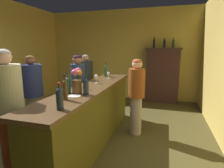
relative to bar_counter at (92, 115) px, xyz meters
name	(u,v)px	position (x,y,z in m)	size (l,w,h in m)	color
floor	(69,148)	(-0.32, -0.28, -0.53)	(9.25, 9.25, 0.00)	#48411F
wall_back	(121,55)	(-0.32, 3.34, 0.95)	(5.12, 0.12, 2.95)	gold
bar_counter	(92,115)	(0.00, 0.00, 0.00)	(0.58, 3.17, 1.05)	#484113
display_cabinet	(162,74)	(1.09, 3.07, 0.36)	(1.07, 0.36, 1.71)	#39211F
wine_bottle_pinot	(106,70)	(-0.14, 1.16, 0.67)	(0.07, 0.07, 0.33)	#264C29
wine_bottle_syrah	(65,89)	(0.01, -0.86, 0.66)	(0.06, 0.06, 0.33)	#442E17
wine_bottle_chardonnay	(86,86)	(0.15, -0.54, 0.65)	(0.08, 0.08, 0.28)	#1D2739
wine_bottle_riesling	(60,98)	(0.15, -1.21, 0.65)	(0.08, 0.08, 0.29)	#1B2638
wine_bottle_rose	(68,84)	(-0.14, -0.54, 0.65)	(0.08, 0.08, 0.31)	#254A33
wine_bottle_malbec	(79,81)	(-0.14, -0.18, 0.65)	(0.07, 0.07, 0.28)	black
wine_glass_front	(108,74)	(0.02, 0.88, 0.62)	(0.07, 0.07, 0.15)	white
wine_glass_mid	(106,71)	(-0.20, 1.39, 0.61)	(0.07, 0.07, 0.14)	white
wine_glass_rear	(96,77)	(-0.04, 0.31, 0.64)	(0.06, 0.06, 0.17)	white
flower_arrangement	(77,82)	(0.00, -0.53, 0.69)	(0.16, 0.19, 0.37)	#50351A
cheese_plate	(75,96)	(0.04, -0.68, 0.53)	(0.17, 0.17, 0.01)	white
display_bottle_left	(154,43)	(0.80, 3.07, 1.33)	(0.07, 0.07, 0.35)	black
display_bottle_midleft	(164,43)	(1.10, 3.07, 1.31)	(0.08, 0.08, 0.29)	black
display_bottle_center	(173,43)	(1.36, 3.07, 1.32)	(0.07, 0.07, 0.31)	#13371C
patron_in_navy	(33,93)	(-1.20, -0.03, 0.32)	(0.37, 0.37, 1.56)	gray
patron_near_entrance	(86,80)	(-0.90, 1.74, 0.30)	(0.38, 0.38, 1.52)	#2C2C24
patron_by_cabinet	(9,111)	(-0.65, -1.12, 0.40)	(0.37, 0.37, 1.69)	brown
patron_redhead	(78,87)	(-0.60, 0.68, 0.35)	(0.31, 0.31, 1.56)	#999D8B
bartender	(136,93)	(0.68, 0.60, 0.30)	(0.31, 0.31, 1.50)	gray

